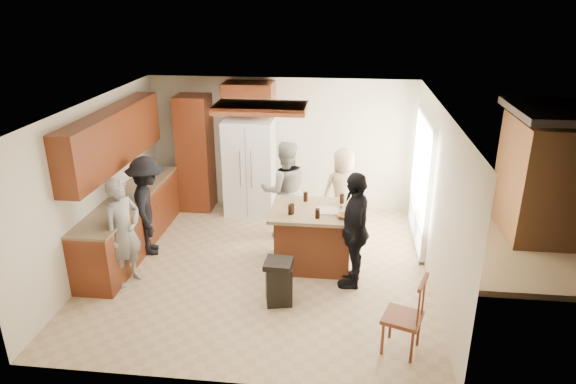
# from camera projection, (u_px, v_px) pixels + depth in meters

# --- Properties ---
(room_shell) EXTENTS (8.00, 5.20, 5.00)m
(room_shell) POSITION_uv_depth(u_px,v_px,m) (533.00, 188.00, 8.63)
(room_shell) COLOR tan
(room_shell) RESTS_ON ground
(person_front_left) EXTENTS (0.64, 0.71, 1.60)m
(person_front_left) POSITION_uv_depth(u_px,v_px,m) (124.00, 232.00, 7.22)
(person_front_left) COLOR gray
(person_front_left) RESTS_ON ground
(person_behind_left) EXTENTS (0.93, 0.70, 1.69)m
(person_behind_left) POSITION_uv_depth(u_px,v_px,m) (285.00, 190.00, 8.60)
(person_behind_left) COLOR gray
(person_behind_left) RESTS_ON ground
(person_behind_right) EXTENTS (0.85, 0.69, 1.50)m
(person_behind_right) POSITION_uv_depth(u_px,v_px,m) (343.00, 190.00, 8.85)
(person_behind_right) COLOR tan
(person_behind_right) RESTS_ON ground
(person_side_right) EXTENTS (0.58, 1.04, 1.71)m
(person_side_right) POSITION_uv_depth(u_px,v_px,m) (355.00, 230.00, 7.16)
(person_side_right) COLOR black
(person_side_right) RESTS_ON ground
(person_counter) EXTENTS (0.78, 1.14, 1.61)m
(person_counter) POSITION_uv_depth(u_px,v_px,m) (148.00, 206.00, 8.07)
(person_counter) COLOR black
(person_counter) RESTS_ON ground
(left_cabinetry) EXTENTS (0.64, 3.00, 2.30)m
(left_cabinetry) POSITION_uv_depth(u_px,v_px,m) (125.00, 194.00, 8.14)
(left_cabinetry) COLOR maroon
(left_cabinetry) RESTS_ON ground
(back_wall_units) EXTENTS (1.80, 0.60, 2.45)m
(back_wall_units) POSITION_uv_depth(u_px,v_px,m) (209.00, 139.00, 9.55)
(back_wall_units) COLOR maroon
(back_wall_units) RESTS_ON ground
(refrigerator) EXTENTS (0.90, 0.76, 1.80)m
(refrigerator) POSITION_uv_depth(u_px,v_px,m) (250.00, 167.00, 9.57)
(refrigerator) COLOR white
(refrigerator) RESTS_ON ground
(kitchen_island) EXTENTS (1.28, 1.03, 0.93)m
(kitchen_island) POSITION_uv_depth(u_px,v_px,m) (313.00, 237.00, 7.81)
(kitchen_island) COLOR #A04B29
(kitchen_island) RESTS_ON ground
(island_items) EXTENTS (0.94, 0.72, 0.15)m
(island_items) POSITION_uv_depth(u_px,v_px,m) (325.00, 210.00, 7.51)
(island_items) COLOR silver
(island_items) RESTS_ON kitchen_island
(trash_bin) EXTENTS (0.41, 0.41, 0.63)m
(trash_bin) POSITION_uv_depth(u_px,v_px,m) (279.00, 281.00, 6.90)
(trash_bin) COLOR black
(trash_bin) RESTS_ON ground
(spindle_chair) EXTENTS (0.54, 0.54, 0.99)m
(spindle_chair) POSITION_uv_depth(u_px,v_px,m) (404.00, 318.00, 5.91)
(spindle_chair) COLOR maroon
(spindle_chair) RESTS_ON ground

